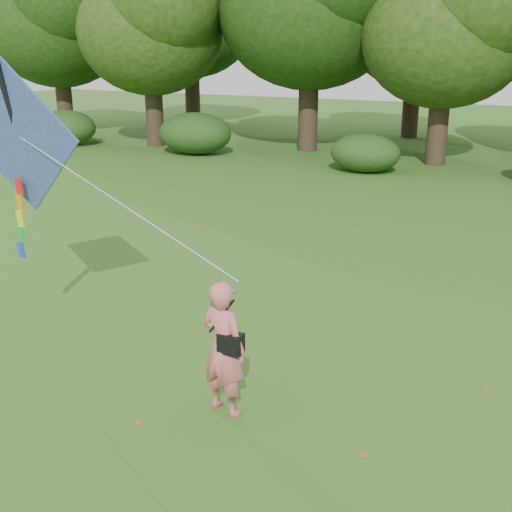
% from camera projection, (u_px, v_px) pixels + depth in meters
% --- Properties ---
extents(ground, '(100.00, 100.00, 0.00)m').
position_uv_depth(ground, '(242.00, 421.00, 8.12)').
color(ground, '#265114').
rests_on(ground, ground).
extents(man_kite_flyer, '(0.73, 0.56, 1.80)m').
position_uv_depth(man_kite_flyer, '(224.00, 348.00, 8.08)').
color(man_kite_flyer, '#D66467').
rests_on(man_kite_flyer, ground).
extents(crossbody_bag, '(0.43, 0.20, 0.71)m').
position_uv_depth(crossbody_bag, '(231.00, 343.00, 7.97)').
color(crossbody_bag, black).
rests_on(crossbody_bag, ground).
extents(flying_kite, '(5.36, 1.05, 3.17)m').
position_uv_depth(flying_kite, '(17.00, 138.00, 9.58)').
color(flying_kite, '#2542A1').
rests_on(flying_kite, ground).
extents(shrub_band, '(39.15, 3.22, 1.88)m').
position_uv_depth(shrub_band, '(458.00, 154.00, 23.03)').
color(shrub_band, '#264919').
rests_on(shrub_band, ground).
extents(fallen_leaves, '(9.82, 12.75, 0.01)m').
position_uv_depth(fallen_leaves, '(362.00, 272.00, 13.46)').
color(fallen_leaves, brown).
rests_on(fallen_leaves, ground).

